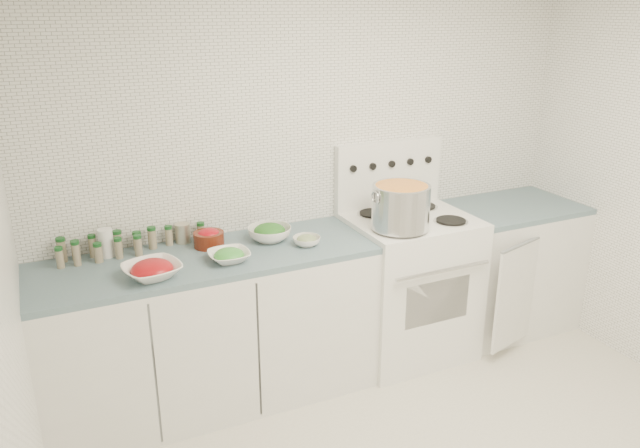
{
  "coord_description": "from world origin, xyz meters",
  "views": [
    {
      "loc": [
        -1.59,
        -1.9,
        2.2
      ],
      "look_at": [
        -0.17,
        1.14,
        1.0
      ],
      "focal_mm": 35.0,
      "sensor_mm": 36.0,
      "label": 1
    }
  ],
  "objects": [
    {
      "name": "salt_canister",
      "position": [
        -1.31,
        1.41,
        0.98
      ],
      "size": [
        0.09,
        0.09,
        0.16
      ],
      "primitive_type": "cylinder",
      "rotation": [
        0.0,
        0.0,
        -0.13
      ],
      "color": "white",
      "rests_on": "counter_left"
    },
    {
      "name": "stove",
      "position": [
        0.48,
        1.19,
        0.5
      ],
      "size": [
        0.76,
        0.7,
        1.36
      ],
      "color": "white",
      "rests_on": "ground"
    },
    {
      "name": "spice_cluster",
      "position": [
        -1.26,
        1.41,
        0.96
      ],
      "size": [
        0.81,
        0.14,
        0.14
      ],
      "color": "gray",
      "rests_on": "counter_left"
    },
    {
      "name": "bowl_snowpea",
      "position": [
        -0.73,
        1.07,
        0.93
      ],
      "size": [
        0.22,
        0.22,
        0.07
      ],
      "color": "white",
      "rests_on": "counter_left"
    },
    {
      "name": "counter_left",
      "position": [
        -0.82,
        1.19,
        0.45
      ],
      "size": [
        1.85,
        0.62,
        0.9
      ],
      "color": "white",
      "rests_on": "ground"
    },
    {
      "name": "stock_pot",
      "position": [
        0.3,
        1.03,
        1.09
      ],
      "size": [
        0.36,
        0.34,
        0.26
      ],
      "rotation": [
        0.0,
        0.0,
        0.3
      ],
      "color": "silver",
      "rests_on": "stove"
    },
    {
      "name": "counter_right",
      "position": [
        1.3,
        1.19,
        0.45
      ],
      "size": [
        0.89,
        0.74,
        0.9
      ],
      "color": "white",
      "rests_on": "ground"
    },
    {
      "name": "tin_can",
      "position": [
        -0.89,
        1.45,
        0.96
      ],
      "size": [
        0.09,
        0.09,
        0.11
      ],
      "primitive_type": "cylinder",
      "rotation": [
        0.0,
        0.0,
        -0.05
      ],
      "color": "#B2AB97",
      "rests_on": "counter_left"
    },
    {
      "name": "bowl_zucchini",
      "position": [
        -0.26,
        1.11,
        0.93
      ],
      "size": [
        0.16,
        0.16,
        0.06
      ],
      "color": "white",
      "rests_on": "counter_left"
    },
    {
      "name": "room_walls",
      "position": [
        0.0,
        0.0,
        1.56
      ],
      "size": [
        3.54,
        3.04,
        2.52
      ],
      "color": "white",
      "rests_on": "ground"
    },
    {
      "name": "bowl_pepper",
      "position": [
        -0.77,
        1.32,
        0.95
      ],
      "size": [
        0.17,
        0.17,
        0.11
      ],
      "color": "#571C0E",
      "rests_on": "counter_left"
    },
    {
      "name": "bowl_tomato",
      "position": [
        -1.14,
        1.04,
        0.94
      ],
      "size": [
        0.33,
        0.33,
        0.09
      ],
      "color": "white",
      "rests_on": "counter_left"
    },
    {
      "name": "bowl_broccoli",
      "position": [
        -0.42,
        1.27,
        0.95
      ],
      "size": [
        0.3,
        0.3,
        0.1
      ],
      "color": "white",
      "rests_on": "counter_left"
    }
  ]
}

